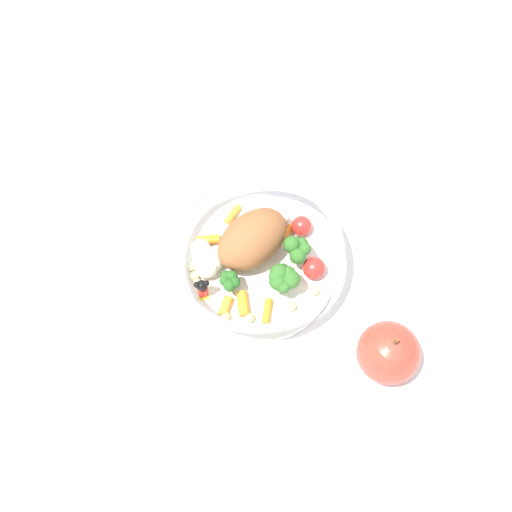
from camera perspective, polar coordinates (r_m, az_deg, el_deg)
The scene contains 3 objects.
ground_plane at distance 0.75m, azimuth 1.32°, elevation -1.54°, with size 2.40×2.40×0.00m, color white.
food_container at distance 0.73m, azimuth -0.13°, elevation 0.32°, with size 0.20×0.20×0.07m.
loose_apple at distance 0.70m, azimuth 12.15°, elevation -8.74°, with size 0.07×0.07×0.08m.
Camera 1 is at (0.09, -0.28, 0.69)m, focal length 43.21 mm.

